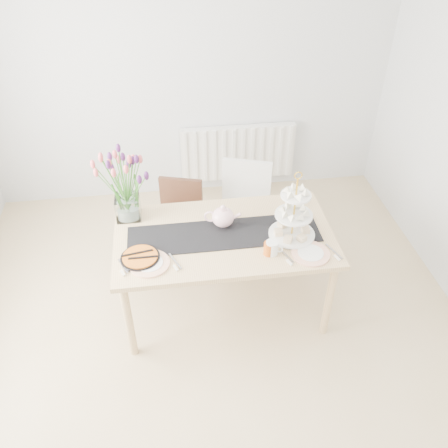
{
  "coord_description": "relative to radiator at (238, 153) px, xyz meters",
  "views": [
    {
      "loc": [
        -0.24,
        -2.15,
        2.95
      ],
      "look_at": [
        0.11,
        0.45,
        0.89
      ],
      "focal_mm": 38.0,
      "sensor_mm": 36.0,
      "label": 1
    }
  ],
  "objects": [
    {
      "name": "tulip_vase",
      "position": [
        -1.07,
        -1.38,
        0.66
      ],
      "size": [
        0.66,
        0.66,
        0.57
      ],
      "rotation": [
        0.0,
        0.0,
        -0.09
      ],
      "color": "silver",
      "rests_on": "dining_table"
    },
    {
      "name": "plate_left",
      "position": [
        -0.92,
        -1.94,
        0.31
      ],
      "size": [
        0.37,
        0.37,
        0.01
      ],
      "primitive_type": "cylinder",
      "rotation": [
        0.0,
        0.0,
        0.42
      ],
      "color": "white",
      "rests_on": "dining_table"
    },
    {
      "name": "cake_stand",
      "position": [
        0.11,
        -1.77,
        0.44
      ],
      "size": [
        0.34,
        0.34,
        0.49
      ],
      "rotation": [
        0.0,
        0.0,
        0.24
      ],
      "color": "gold",
      "rests_on": "dining_table"
    },
    {
      "name": "tart_tin",
      "position": [
        -0.98,
        -1.88,
        0.32
      ],
      "size": [
        0.27,
        0.27,
        0.03
      ],
      "rotation": [
        0.0,
        0.0,
        -0.27
      ],
      "color": "black",
      "rests_on": "dining_table"
    },
    {
      "name": "teapot",
      "position": [
        -0.37,
        -1.59,
        0.38
      ],
      "size": [
        0.31,
        0.27,
        0.17
      ],
      "primitive_type": null,
      "rotation": [
        0.0,
        0.0,
        -0.21
      ],
      "color": "white",
      "rests_on": "dining_table"
    },
    {
      "name": "mug_orange",
      "position": [
        -0.1,
        -1.94,
        0.35
      ],
      "size": [
        0.11,
        0.11,
        0.09
      ],
      "primitive_type": "cylinder",
      "rotation": [
        0.0,
        0.0,
        0.91
      ],
      "color": "#CC5916",
      "rests_on": "dining_table"
    },
    {
      "name": "cream_jug",
      "position": [
        0.18,
        -1.43,
        0.34
      ],
      "size": [
        0.1,
        0.1,
        0.08
      ],
      "primitive_type": "cylinder",
      "rotation": [
        0.0,
        0.0,
        0.23
      ],
      "color": "white",
      "rests_on": "dining_table"
    },
    {
      "name": "chair_white",
      "position": [
        -0.1,
        -0.99,
        0.06
      ],
      "size": [
        0.55,
        0.55,
        0.88
      ],
      "rotation": [
        0.0,
        0.0,
        -0.33
      ],
      "color": "silver",
      "rests_on": "ground"
    },
    {
      "name": "dining_table",
      "position": [
        -0.38,
        -1.69,
        0.22
      ],
      "size": [
        1.6,
        0.9,
        0.75
      ],
      "color": "tan",
      "rests_on": "ground"
    },
    {
      "name": "radiator",
      "position": [
        0.0,
        0.0,
        0.0
      ],
      "size": [
        1.2,
        0.08,
        0.6
      ],
      "primitive_type": "cube",
      "color": "white",
      "rests_on": "room_shell"
    },
    {
      "name": "plate_right",
      "position": [
        0.19,
        -1.99,
        0.31
      ],
      "size": [
        0.35,
        0.35,
        0.01
      ],
      "primitive_type": "cylinder",
      "rotation": [
        0.0,
        0.0,
        0.37
      ],
      "color": "white",
      "rests_on": "dining_table"
    },
    {
      "name": "mug_white",
      "position": [
        -0.08,
        -1.94,
        0.35
      ],
      "size": [
        0.11,
        0.11,
        0.1
      ],
      "primitive_type": "cylinder",
      "rotation": [
        0.0,
        0.0,
        -0.4
      ],
      "color": "white",
      "rests_on": "dining_table"
    },
    {
      "name": "table_runner",
      "position": [
        -0.38,
        -1.69,
        0.3
      ],
      "size": [
        1.4,
        0.35,
        0.01
      ],
      "primitive_type": "cube",
      "color": "black",
      "rests_on": "dining_table"
    },
    {
      "name": "chair_brown",
      "position": [
        -0.68,
        -1.01,
        -0.01
      ],
      "size": [
        0.48,
        0.48,
        0.76
      ],
      "rotation": [
        0.0,
        0.0,
        -0.29
      ],
      "color": "#371E14",
      "rests_on": "ground"
    },
    {
      "name": "room_shell",
      "position": [
        -0.5,
        -2.19,
        0.85
      ],
      "size": [
        4.5,
        4.5,
        4.5
      ],
      "color": "tan",
      "rests_on": "ground"
    }
  ]
}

